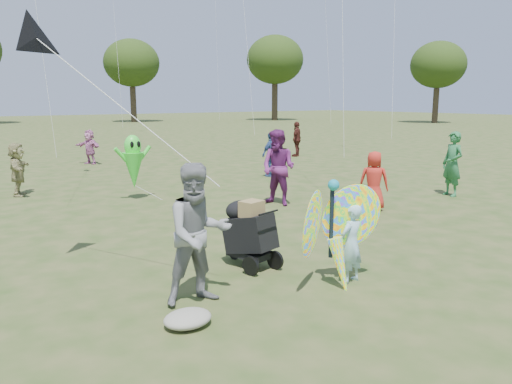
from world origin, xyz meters
TOP-DOWN VIEW (x-y plane):
  - ground at (0.00, 0.00)m, footprint 160.00×160.00m
  - child_girl at (0.13, -0.41)m, footprint 0.45×0.32m
  - adult_man at (-2.04, 0.27)m, footprint 1.01×0.84m
  - grey_bag at (-2.52, -0.28)m, footprint 0.59×0.49m
  - crowd_a at (4.17, 2.63)m, footprint 0.81×0.83m
  - crowd_c at (5.47, 8.28)m, footprint 0.95×0.52m
  - crowd_d at (-2.37, 9.70)m, footprint 0.86×1.44m
  - crowd_e at (2.66, 4.44)m, footprint 0.98×1.11m
  - crowd_f at (7.31, 2.55)m, footprint 0.58×0.74m
  - crowd_h at (10.19, 12.39)m, footprint 1.02×0.84m
  - crowd_j at (1.50, 15.39)m, footprint 0.91×1.37m
  - jogging_stroller at (-0.67, 1.08)m, footprint 0.65×1.11m
  - butterfly_kite at (-0.23, -0.43)m, footprint 1.74×0.75m
  - delta_kite_rig at (-3.33, 2.37)m, footprint 2.16×2.35m
  - alien_kite at (-0.02, 7.20)m, footprint 1.12×0.69m
  - tree_line at (3.67, 44.99)m, footprint 91.78×33.60m

SIDE VIEW (x-z plane):
  - ground at x=0.00m, z-range 0.00..0.00m
  - grey_bag at x=-2.52m, z-range 0.00..0.19m
  - child_girl at x=0.13m, z-range 0.00..1.17m
  - jogging_stroller at x=-0.67m, z-range 0.07..1.16m
  - crowd_j at x=1.50m, z-range 0.00..1.42m
  - crowd_a at x=4.17m, z-range 0.00..1.44m
  - crowd_d at x=-2.37m, z-range 0.00..1.48m
  - crowd_c at x=5.47m, z-range 0.00..1.53m
  - butterfly_kite at x=-0.23m, z-range -0.09..1.68m
  - crowd_h at x=10.19m, z-range 0.00..1.62m
  - crowd_f at x=7.31m, z-range 0.00..1.79m
  - adult_man at x=-2.04m, z-range 0.00..1.87m
  - crowd_e at x=2.66m, z-range 0.00..1.92m
  - alien_kite at x=-0.02m, z-range 0.10..1.84m
  - delta_kite_rig at x=-3.33m, z-range 2.27..4.69m
  - tree_line at x=3.67m, z-range 1.47..12.25m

